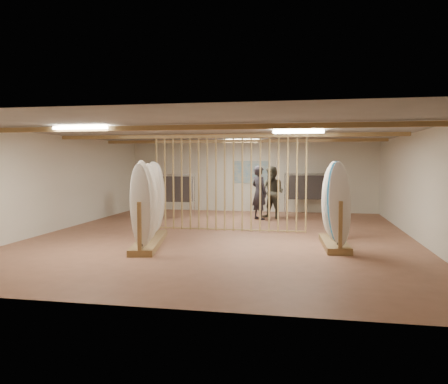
% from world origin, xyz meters
% --- Properties ---
extents(floor, '(12.00, 12.00, 0.00)m').
position_xyz_m(floor, '(0.00, 0.00, 0.00)').
color(floor, '#946147').
rests_on(floor, ground).
extents(ceiling, '(12.00, 12.00, 0.00)m').
position_xyz_m(ceiling, '(0.00, 0.00, 2.80)').
color(ceiling, gray).
rests_on(ceiling, ground).
extents(wall_back, '(12.00, 0.00, 12.00)m').
position_xyz_m(wall_back, '(0.00, 6.00, 1.40)').
color(wall_back, silver).
rests_on(wall_back, ground).
extents(wall_front, '(12.00, 0.00, 12.00)m').
position_xyz_m(wall_front, '(0.00, -6.00, 1.40)').
color(wall_front, silver).
rests_on(wall_front, ground).
extents(wall_left, '(0.00, 12.00, 12.00)m').
position_xyz_m(wall_left, '(-5.00, 0.00, 1.40)').
color(wall_left, silver).
rests_on(wall_left, ground).
extents(wall_right, '(0.00, 12.00, 12.00)m').
position_xyz_m(wall_right, '(5.00, 0.00, 1.40)').
color(wall_right, silver).
rests_on(wall_right, ground).
extents(ceiling_slats, '(9.50, 6.12, 0.10)m').
position_xyz_m(ceiling_slats, '(0.00, 0.00, 2.72)').
color(ceiling_slats, olive).
rests_on(ceiling_slats, ground).
extents(light_panels, '(1.20, 0.35, 0.06)m').
position_xyz_m(light_panels, '(0.00, 0.00, 2.74)').
color(light_panels, white).
rests_on(light_panels, ground).
extents(bamboo_partition, '(4.45, 0.05, 2.78)m').
position_xyz_m(bamboo_partition, '(0.00, 0.80, 1.40)').
color(bamboo_partition, tan).
rests_on(bamboo_partition, ground).
extents(poster, '(1.40, 0.03, 0.90)m').
position_xyz_m(poster, '(0.00, 5.98, 1.60)').
color(poster, teal).
rests_on(poster, ground).
extents(rack_left, '(1.09, 2.86, 1.96)m').
position_xyz_m(rack_left, '(-1.54, -1.65, 0.68)').
color(rack_left, olive).
rests_on(rack_left, floor).
extents(rack_right, '(0.67, 2.09, 1.96)m').
position_xyz_m(rack_right, '(2.87, -1.02, 0.67)').
color(rack_right, olive).
rests_on(rack_right, floor).
extents(clothing_rack_a, '(1.50, 0.40, 1.60)m').
position_xyz_m(clothing_rack_a, '(-2.52, 3.45, 1.04)').
color(clothing_rack_a, silver).
rests_on(clothing_rack_a, floor).
extents(clothing_rack_b, '(1.48, 0.63, 1.60)m').
position_xyz_m(clothing_rack_b, '(2.16, 5.40, 1.04)').
color(clothing_rack_b, silver).
rests_on(clothing_rack_b, floor).
extents(shopper_a, '(0.92, 0.92, 2.13)m').
position_xyz_m(shopper_a, '(0.59, 3.54, 1.07)').
color(shopper_a, '#25232A').
rests_on(shopper_a, floor).
extents(shopper_b, '(1.27, 1.18, 2.10)m').
position_xyz_m(shopper_b, '(1.03, 3.85, 1.05)').
color(shopper_b, '#3F3D31').
rests_on(shopper_b, floor).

